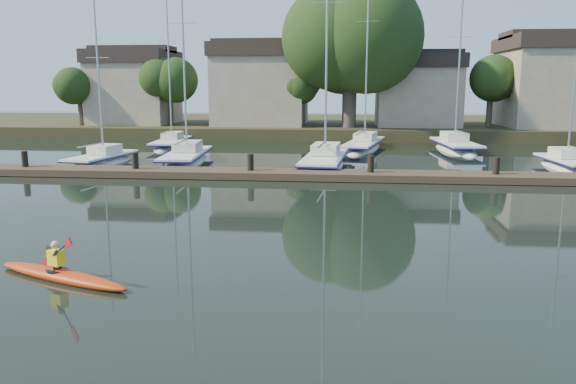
# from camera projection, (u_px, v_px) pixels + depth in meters

# --- Properties ---
(ground) EXTENTS (160.00, 160.00, 0.00)m
(ground) POSITION_uv_depth(u_px,v_px,m) (275.00, 268.00, 14.39)
(ground) COLOR black
(ground) RESTS_ON ground
(kayak) EXTENTS (4.09, 2.04, 1.33)m
(kayak) POSITION_uv_depth(u_px,v_px,m) (61.00, 273.00, 13.54)
(kayak) COLOR #B9440E
(kayak) RESTS_ON ground
(dock) EXTENTS (34.00, 2.00, 1.80)m
(dock) POSITION_uv_depth(u_px,v_px,m) (310.00, 175.00, 28.03)
(dock) COLOR #4B362B
(dock) RESTS_ON ground
(sailboat_0) EXTENTS (2.81, 6.98, 10.76)m
(sailboat_0) POSITION_uv_depth(u_px,v_px,m) (102.00, 167.00, 33.34)
(sailboat_0) COLOR white
(sailboat_0) RESTS_ON ground
(sailboat_1) EXTENTS (2.76, 8.75, 14.08)m
(sailboat_1) POSITION_uv_depth(u_px,v_px,m) (187.00, 165.00, 33.98)
(sailboat_1) COLOR white
(sailboat_1) RESTS_ON ground
(sailboat_2) EXTENTS (2.90, 9.54, 15.57)m
(sailboat_2) POSITION_uv_depth(u_px,v_px,m) (325.00, 170.00, 32.28)
(sailboat_2) COLOR white
(sailboat_2) RESTS_ON ground
(sailboat_4) EXTENTS (2.33, 6.66, 11.16)m
(sailboat_4) POSITION_uv_depth(u_px,v_px,m) (567.00, 172.00, 31.36)
(sailboat_4) COLOR white
(sailboat_4) RESTS_ON ground
(sailboat_5) EXTENTS (2.34, 8.15, 13.34)m
(sailboat_5) POSITION_uv_depth(u_px,v_px,m) (171.00, 149.00, 42.39)
(sailboat_5) COLOR white
(sailboat_5) RESTS_ON ground
(sailboat_6) EXTENTS (3.94, 9.91, 15.42)m
(sailboat_6) POSITION_uv_depth(u_px,v_px,m) (364.00, 151.00, 40.93)
(sailboat_6) COLOR white
(sailboat_6) RESTS_ON ground
(sailboat_7) EXTENTS (2.90, 8.63, 13.67)m
(sailboat_7) POSITION_uv_depth(u_px,v_px,m) (455.00, 153.00, 40.04)
(sailboat_7) COLOR white
(sailboat_7) RESTS_ON ground
(shore) EXTENTS (90.00, 25.25, 12.75)m
(shore) POSITION_uv_depth(u_px,v_px,m) (345.00, 99.00, 52.97)
(shore) COLOR #2C341A
(shore) RESTS_ON ground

